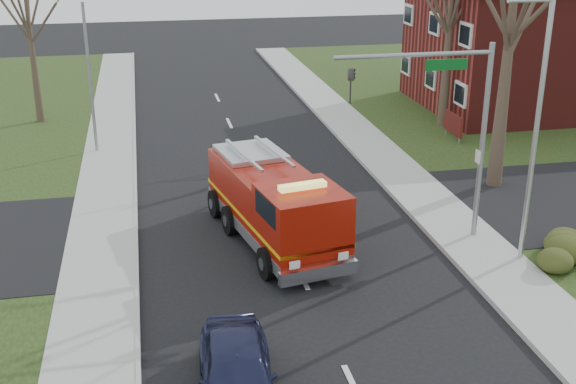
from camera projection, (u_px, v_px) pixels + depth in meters
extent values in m
plane|color=black|center=(301.00, 275.00, 22.64)|extent=(120.00, 120.00, 0.00)
cube|color=#9C9B96|center=(484.00, 255.00, 23.77)|extent=(2.40, 80.00, 0.15)
cube|color=#9C9B96|center=(98.00, 292.00, 21.46)|extent=(2.40, 80.00, 0.15)
cube|color=maroon|center=(556.00, 47.00, 41.39)|extent=(15.00, 10.00, 7.00)
cube|color=silver|center=(431.00, 78.00, 40.52)|extent=(0.12, 1.40, 1.20)
cube|color=#521413|center=(453.00, 124.00, 35.71)|extent=(0.12, 2.00, 1.00)
cylinder|color=gray|center=(459.00, 137.00, 35.14)|extent=(0.08, 0.08, 0.90)
cylinder|color=gray|center=(446.00, 128.00, 36.60)|extent=(0.08, 0.08, 0.90)
cone|color=#3D2E24|center=(509.00, 42.00, 27.74)|extent=(0.64, 0.64, 12.00)
cone|color=#3D2E24|center=(449.00, 27.00, 36.52)|extent=(0.56, 0.56, 10.50)
cone|color=#3D2E24|center=(31.00, 40.00, 37.45)|extent=(0.44, 0.44, 9.00)
cylinder|color=gray|center=(482.00, 145.00, 24.00)|extent=(0.18, 0.18, 6.80)
cylinder|color=gray|center=(414.00, 55.00, 22.41)|extent=(5.20, 0.14, 0.14)
cube|color=#0C591E|center=(447.00, 65.00, 22.74)|extent=(1.40, 0.06, 0.35)
imported|color=black|center=(352.00, 69.00, 22.16)|extent=(0.22, 0.18, 1.10)
cylinder|color=#B7BABF|center=(535.00, 138.00, 22.02)|extent=(0.16, 0.16, 8.40)
cylinder|color=#B7BABF|center=(531.00, 0.00, 20.41)|extent=(1.40, 0.12, 0.12)
cylinder|color=gray|center=(90.00, 80.00, 32.92)|extent=(0.14, 0.14, 7.00)
cube|color=#901206|center=(262.00, 190.00, 25.50)|extent=(3.32, 5.26, 1.97)
cube|color=#901206|center=(302.00, 224.00, 22.37)|extent=(2.86, 2.86, 2.25)
cube|color=#B7BABF|center=(274.00, 223.00, 24.82)|extent=(3.80, 7.66, 0.42)
cube|color=#E5B20C|center=(274.00, 209.00, 24.63)|extent=(3.81, 7.66, 0.11)
cube|color=black|center=(316.00, 215.00, 21.23)|extent=(2.12, 0.50, 0.80)
cube|color=#E5D866|center=(302.00, 186.00, 21.92)|extent=(1.54, 0.61, 0.17)
cylinder|color=black|center=(267.00, 263.00, 22.25)|extent=(0.52, 1.08, 1.03)
cylinder|color=black|center=(338.00, 250.00, 23.12)|extent=(0.52, 1.08, 1.03)
cylinder|color=black|center=(216.00, 203.00, 26.86)|extent=(0.52, 1.08, 1.03)
cylinder|color=black|center=(277.00, 194.00, 27.73)|extent=(0.52, 1.08, 1.03)
imported|color=#1D2040|center=(237.00, 373.00, 16.53)|extent=(2.03, 4.44, 1.47)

